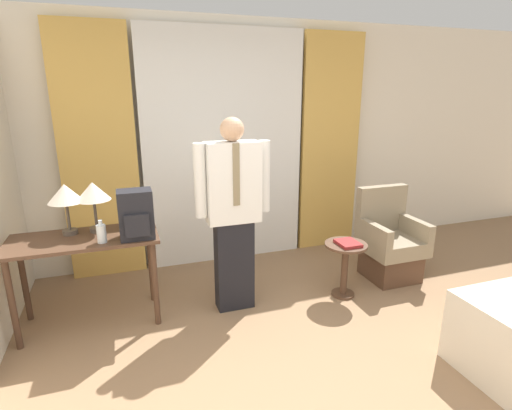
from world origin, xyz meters
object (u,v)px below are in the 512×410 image
bottle_near_edge (101,233)px  book (348,243)px  backpack (136,215)px  person (233,210)px  desk (85,251)px  table_lamp_right (93,193)px  armchair (389,245)px  table_lamp_left (65,195)px  side_table (345,261)px

bottle_near_edge → book: bottle_near_edge is taller
backpack → book: size_ratio=1.77×
bottle_near_edge → backpack: backpack is taller
bottle_near_edge → book: size_ratio=0.81×
person → book: size_ratio=7.64×
desk → table_lamp_right: bearing=48.0°
armchair → desk: bearing=178.3°
person → armchair: 1.82m
table_lamp_right → armchair: size_ratio=0.45×
bottle_near_edge → person: 1.09m
person → book: bearing=-9.5°
table_lamp_right → bottle_near_edge: (0.05, -0.28, -0.26)m
book → desk: bearing=171.9°
table_lamp_left → armchair: bearing=-3.8°
table_lamp_right → armchair: table_lamp_right is taller
armchair → table_lamp_left: bearing=176.2°
backpack → armchair: bearing=1.5°
backpack → person: person is taller
side_table → book: bearing=-86.8°
side_table → book: book is taller
backpack → person: bearing=0.1°
table_lamp_right → armchair: bearing=-4.1°
armchair → side_table: bearing=-162.2°
desk → side_table: size_ratio=2.18×
book → table_lamp_right: bearing=168.5°
side_table → table_lamp_left: bearing=170.1°
side_table → desk: bearing=172.5°
bottle_near_edge → table_lamp_left: bearing=132.2°
desk → backpack: backpack is taller
desk → person: person is taller
bottle_near_edge → backpack: 0.30m
bottle_near_edge → person: bearing=0.8°
bottle_near_edge → side_table: 2.20m
book → table_lamp_left: bearing=169.5°
desk → book: (2.30, -0.33, -0.10)m
backpack → person: (0.81, 0.00, -0.04)m
person → armchair: size_ratio=1.81×
table_lamp_right → book: bearing=-11.5°
table_lamp_left → table_lamp_right: size_ratio=1.00×
table_lamp_left → book: bearing=-10.5°
table_lamp_left → backpack: (0.53, -0.27, -0.14)m
table_lamp_left → table_lamp_right: bearing=0.0°
desk → table_lamp_left: table_lamp_left is taller
armchair → side_table: armchair is taller
side_table → armchair: bearing=17.8°
backpack → table_lamp_right: bearing=139.7°
person → armchair: person is taller
table_lamp_left → side_table: (2.40, -0.42, -0.75)m
person → side_table: person is taller
desk → person: bearing=-7.0°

